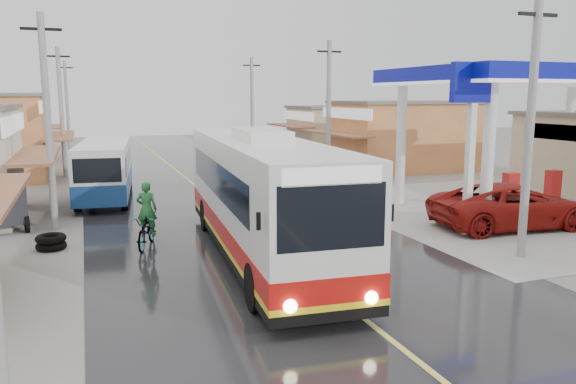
# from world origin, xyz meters

# --- Properties ---
(ground) EXTENTS (120.00, 120.00, 0.00)m
(ground) POSITION_xyz_m (0.00, 0.00, 0.00)
(ground) COLOR slate
(ground) RESTS_ON ground
(road) EXTENTS (12.00, 90.00, 0.02)m
(road) POSITION_xyz_m (0.00, 15.00, 0.01)
(road) COLOR black
(road) RESTS_ON ground
(centre_line) EXTENTS (0.15, 90.00, 0.01)m
(centre_line) POSITION_xyz_m (0.00, 15.00, 0.02)
(centre_line) COLOR #D8CC4C
(centre_line) RESTS_ON road
(shopfronts_right) EXTENTS (11.00, 44.00, 4.80)m
(shopfronts_right) POSITION_xyz_m (15.00, 12.00, 0.00)
(shopfronts_right) COLOR beige
(shopfronts_right) RESTS_ON ground
(utility_poles_left) EXTENTS (1.60, 50.00, 8.00)m
(utility_poles_left) POSITION_xyz_m (-7.00, 16.00, 0.00)
(utility_poles_left) COLOR gray
(utility_poles_left) RESTS_ON ground
(utility_poles_right) EXTENTS (1.60, 36.00, 8.00)m
(utility_poles_right) POSITION_xyz_m (7.00, 15.00, 0.00)
(utility_poles_right) COLOR gray
(utility_poles_right) RESTS_ON ground
(coach_bus) EXTENTS (3.70, 13.00, 4.01)m
(coach_bus) POSITION_xyz_m (-0.69, 2.95, 1.93)
(coach_bus) COLOR silver
(coach_bus) RESTS_ON road
(second_bus) EXTENTS (3.14, 8.60, 2.79)m
(second_bus) POSITION_xyz_m (-4.91, 14.98, 1.51)
(second_bus) COLOR silver
(second_bus) RESTS_ON road
(jeepney) EXTENTS (6.45, 3.39, 1.73)m
(jeepney) POSITION_xyz_m (9.52, 3.35, 0.87)
(jeepney) COLOR maroon
(jeepney) RESTS_ON ground
(cyclist) EXTENTS (1.39, 2.24, 2.28)m
(cyclist) POSITION_xyz_m (-3.97, 5.21, 0.75)
(cyclist) COLOR black
(cyclist) RESTS_ON ground
(tricycle_near) EXTENTS (2.10, 2.54, 1.87)m
(tricycle_near) POSITION_xyz_m (-8.85, 9.69, 1.07)
(tricycle_near) COLOR #26262D
(tricycle_near) RESTS_ON ground
(tyre_stack) EXTENTS (0.99, 0.99, 0.51)m
(tyre_stack) POSITION_xyz_m (-7.01, 6.05, 0.25)
(tyre_stack) COLOR black
(tyre_stack) RESTS_ON ground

